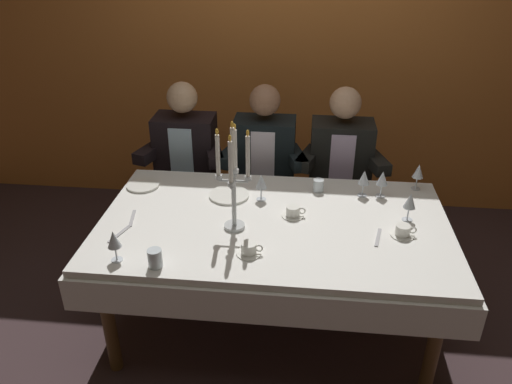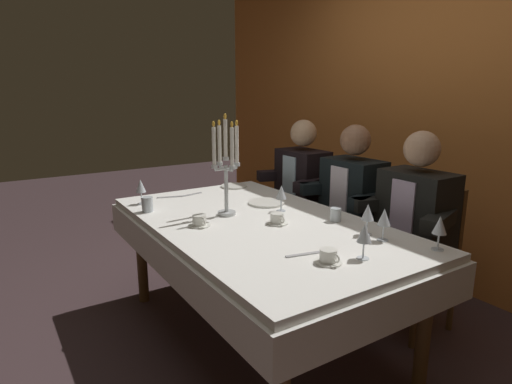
% 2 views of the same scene
% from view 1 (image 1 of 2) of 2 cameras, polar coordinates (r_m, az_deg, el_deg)
% --- Properties ---
extents(ground_plane, '(12.00, 12.00, 0.00)m').
position_cam_1_polar(ground_plane, '(3.16, 1.83, -14.83)').
color(ground_plane, '#3D2C2E').
extents(back_wall, '(6.00, 0.12, 2.70)m').
position_cam_1_polar(back_wall, '(4.05, 4.03, 16.70)').
color(back_wall, orange).
rests_on(back_wall, ground_plane).
extents(dining_table, '(1.94, 1.14, 0.74)m').
position_cam_1_polar(dining_table, '(2.77, 2.03, -5.43)').
color(dining_table, white).
rests_on(dining_table, ground_plane).
extents(candelabra, '(0.19, 0.19, 0.60)m').
position_cam_1_polar(candelabra, '(2.51, -2.62, 1.40)').
color(candelabra, silver).
rests_on(candelabra, dining_table).
extents(dinner_plate_0, '(0.20, 0.20, 0.01)m').
position_cam_1_polar(dinner_plate_0, '(3.14, -12.87, 0.77)').
color(dinner_plate_0, white).
rests_on(dinner_plate_0, dining_table).
extents(dinner_plate_1, '(0.24, 0.24, 0.01)m').
position_cam_1_polar(dinner_plate_1, '(2.95, -3.11, -0.35)').
color(dinner_plate_1, white).
rests_on(dinner_plate_1, dining_table).
extents(wine_glass_0, '(0.07, 0.07, 0.16)m').
position_cam_1_polar(wine_glass_0, '(2.99, 14.31, 1.46)').
color(wine_glass_0, silver).
rests_on(wine_glass_0, dining_table).
extents(wine_glass_1, '(0.07, 0.07, 0.16)m').
position_cam_1_polar(wine_glass_1, '(2.97, 12.31, 1.59)').
color(wine_glass_1, silver).
rests_on(wine_glass_1, dining_table).
extents(wine_glass_2, '(0.07, 0.07, 0.16)m').
position_cam_1_polar(wine_glass_2, '(2.86, 0.60, 1.17)').
color(wine_glass_2, silver).
rests_on(wine_glass_2, dining_table).
extents(wine_glass_3, '(0.07, 0.07, 0.16)m').
position_cam_1_polar(wine_glass_3, '(2.44, -16.02, -5.35)').
color(wine_glass_3, silver).
rests_on(wine_glass_3, dining_table).
extents(wine_glass_4, '(0.07, 0.07, 0.16)m').
position_cam_1_polar(wine_glass_4, '(3.14, 18.15, 2.20)').
color(wine_glass_4, silver).
rests_on(wine_glass_4, dining_table).
extents(wine_glass_5, '(0.07, 0.07, 0.16)m').
position_cam_1_polar(wine_glass_5, '(2.79, 17.28, -1.07)').
color(wine_glass_5, silver).
rests_on(wine_glass_5, dining_table).
extents(water_tumbler_0, '(0.07, 0.07, 0.09)m').
position_cam_1_polar(water_tumbler_0, '(2.39, -11.53, -7.47)').
color(water_tumbler_0, silver).
rests_on(water_tumbler_0, dining_table).
extents(water_tumbler_1, '(0.06, 0.06, 0.08)m').
position_cam_1_polar(water_tumbler_1, '(3.01, 7.18, 0.75)').
color(water_tumbler_1, silver).
rests_on(water_tumbler_1, dining_table).
extents(coffee_cup_0, '(0.13, 0.12, 0.06)m').
position_cam_1_polar(coffee_cup_0, '(2.44, -0.79, -6.59)').
color(coffee_cup_0, white).
rests_on(coffee_cup_0, dining_table).
extents(coffee_cup_1, '(0.13, 0.12, 0.06)m').
position_cam_1_polar(coffee_cup_1, '(2.68, 16.54, -4.33)').
color(coffee_cup_1, white).
rests_on(coffee_cup_1, dining_table).
extents(coffee_cup_2, '(0.13, 0.12, 0.06)m').
position_cam_1_polar(coffee_cup_2, '(2.75, 4.29, -2.28)').
color(coffee_cup_2, white).
rests_on(coffee_cup_2, dining_table).
extents(spoon_0, '(0.05, 0.17, 0.01)m').
position_cam_1_polar(spoon_0, '(2.64, 13.84, -5.09)').
color(spoon_0, '#B7B7BC').
rests_on(spoon_0, dining_table).
extents(fork_1, '(0.07, 0.17, 0.01)m').
position_cam_1_polar(fork_1, '(2.69, -15.45, -4.69)').
color(fork_1, '#B7B7BC').
rests_on(fork_1, dining_table).
extents(spoon_2, '(0.05, 0.17, 0.01)m').
position_cam_1_polar(spoon_2, '(2.81, -14.02, -2.94)').
color(spoon_2, '#B7B7BC').
rests_on(spoon_2, dining_table).
extents(seated_diner_0, '(0.63, 0.48, 1.24)m').
position_cam_1_polar(seated_diner_0, '(3.59, -8.02, 4.65)').
color(seated_diner_0, brown).
rests_on(seated_diner_0, ground_plane).
extents(seated_diner_1, '(0.63, 0.48, 1.24)m').
position_cam_1_polar(seated_diner_1, '(3.50, 0.99, 4.31)').
color(seated_diner_1, brown).
rests_on(seated_diner_1, ground_plane).
extents(seated_diner_2, '(0.63, 0.48, 1.24)m').
position_cam_1_polar(seated_diner_2, '(3.50, 9.68, 3.88)').
color(seated_diner_2, brown).
rests_on(seated_diner_2, ground_plane).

